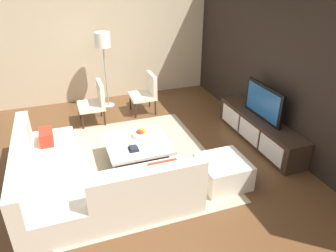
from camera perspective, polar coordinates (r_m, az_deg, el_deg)
name	(u,v)px	position (r m, az deg, el deg)	size (l,w,h in m)	color
ground_plane	(134,166)	(5.35, -6.06, -7.11)	(14.00, 14.00, 0.00)	brown
feature_wall_back	(283,68)	(5.87, 20.07, 9.76)	(6.40, 0.12, 2.80)	black
side_wall_left	(106,40)	(7.77, -11.06, 14.97)	(0.12, 5.20, 2.80)	beige
area_rug	(133,162)	(5.43, -6.32, -6.50)	(3.09, 2.67, 0.01)	tan
media_console	(259,130)	(6.12, 16.12, -0.66)	(2.17, 0.47, 0.50)	#332319
television	(264,102)	(5.88, 16.82, 4.13)	(1.03, 0.06, 0.62)	black
sectional_couch	(82,181)	(4.69, -15.16, -9.52)	(2.40, 2.37, 0.81)	beige
coffee_table	(138,151)	(5.34, -5.39, -4.56)	(0.98, 1.03, 0.38)	#332319
accent_chair_near	(95,100)	(6.69, -12.95, 4.51)	(0.56, 0.52, 0.87)	#332319
floor_lamp	(103,44)	(7.16, -11.66, 14.20)	(0.34, 0.34, 1.70)	#A5A5AA
ottoman	(223,172)	(4.92, 9.81, -8.07)	(0.70, 0.70, 0.40)	beige
fruit_bowl	(141,133)	(5.40, -4.92, -1.32)	(0.28, 0.28, 0.14)	silver
accent_chair_far	(146,91)	(7.03, -3.90, 6.29)	(0.55, 0.53, 0.87)	#332319
book_stack	(134,149)	(5.03, -6.23, -4.06)	(0.18, 0.15, 0.06)	#1E232D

